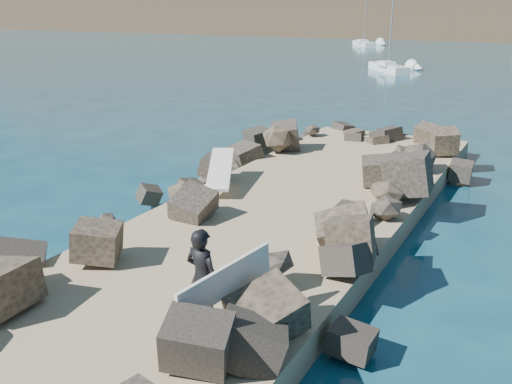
# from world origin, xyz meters

# --- Properties ---
(ground) EXTENTS (800.00, 800.00, 0.00)m
(ground) POSITION_xyz_m (0.00, 0.00, 0.00)
(ground) COLOR #0F384C
(ground) RESTS_ON ground
(jetty) EXTENTS (6.00, 26.00, 0.60)m
(jetty) POSITION_xyz_m (0.00, -2.00, 0.30)
(jetty) COLOR #8C7759
(jetty) RESTS_ON ground
(riprap_left) EXTENTS (2.60, 22.00, 1.00)m
(riprap_left) POSITION_xyz_m (-2.90, -1.50, 0.50)
(riprap_left) COLOR black
(riprap_left) RESTS_ON ground
(riprap_right) EXTENTS (2.60, 22.00, 1.00)m
(riprap_right) POSITION_xyz_m (2.90, -1.50, 0.50)
(riprap_right) COLOR black
(riprap_right) RESTS_ON ground
(surfboard_resting) EXTENTS (1.74, 2.58, 0.09)m
(surfboard_resting) POSITION_xyz_m (-2.44, 1.35, 1.04)
(surfboard_resting) COLOR silver
(surfboard_resting) RESTS_ON riprap_left
(surfer_with_board) EXTENTS (1.04, 2.07, 1.70)m
(surfer_with_board) POSITION_xyz_m (1.34, -5.21, 1.45)
(surfer_with_board) COLOR black
(surfer_with_board) RESTS_ON jetty
(sailboat_e) EXTENTS (5.32, 6.96, 8.75)m
(sailboat_e) POSITION_xyz_m (-21.18, 72.14, 0.35)
(sailboat_e) COLOR silver
(sailboat_e) RESTS_ON ground
(sailboat_a) EXTENTS (4.99, 5.73, 7.63)m
(sailboat_a) POSITION_xyz_m (-8.26, 39.55, 0.35)
(sailboat_a) COLOR silver
(sailboat_a) RESTS_ON ground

